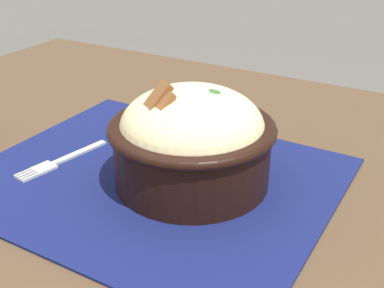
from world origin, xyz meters
The scene contains 4 objects.
table centered at (0.00, 0.00, 0.67)m, with size 1.16×0.92×0.74m.
placemat centered at (-0.01, -0.01, 0.74)m, with size 0.43×0.36×0.00m, color #11194C.
bowl centered at (-0.05, -0.03, 0.80)m, with size 0.20×0.20×0.13m.
fork centered at (0.12, 0.02, 0.75)m, with size 0.04×0.14×0.00m.
Camera 1 is at (-0.31, 0.42, 1.05)m, focal length 46.32 mm.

